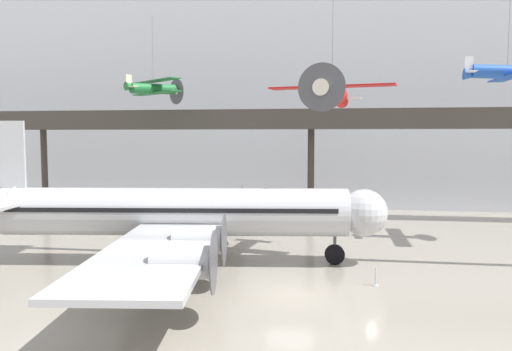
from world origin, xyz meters
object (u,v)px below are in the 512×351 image
at_px(suspended_plane_red_highwing, 332,95).
at_px(suspended_plane_blue_trainer, 507,72).
at_px(airliner_silver_main, 173,213).
at_px(suspended_plane_green_biplane, 154,88).
at_px(stanchion_barrier, 375,280).

bearing_deg(suspended_plane_red_highwing, suspended_plane_blue_trainer, 127.07).
xyz_separation_m(airliner_silver_main, suspended_plane_green_biplane, (-6.70, 15.06, 9.63)).
distance_m(suspended_plane_red_highwing, suspended_plane_green_biplane, 20.83).
bearing_deg(suspended_plane_blue_trainer, suspended_plane_red_highwing, -154.65).
distance_m(suspended_plane_blue_trainer, suspended_plane_green_biplane, 30.68).
bearing_deg(stanchion_barrier, suspended_plane_blue_trainer, 49.72).
bearing_deg(airliner_silver_main, stanchion_barrier, -20.64).
distance_m(suspended_plane_red_highwing, stanchion_barrier, 12.86).
distance_m(airliner_silver_main, stanchion_barrier, 13.58).
distance_m(suspended_plane_green_biplane, stanchion_barrier, 29.58).
xyz_separation_m(suspended_plane_green_biplane, stanchion_barrier, (19.55, -18.22, -12.68)).
distance_m(airliner_silver_main, suspended_plane_blue_trainer, 27.09).
xyz_separation_m(airliner_silver_main, stanchion_barrier, (12.86, -3.16, -3.04)).
xyz_separation_m(suspended_plane_red_highwing, suspended_plane_green_biplane, (-17.00, 11.91, 1.77)).
bearing_deg(suspended_plane_red_highwing, airliner_silver_main, -61.09).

